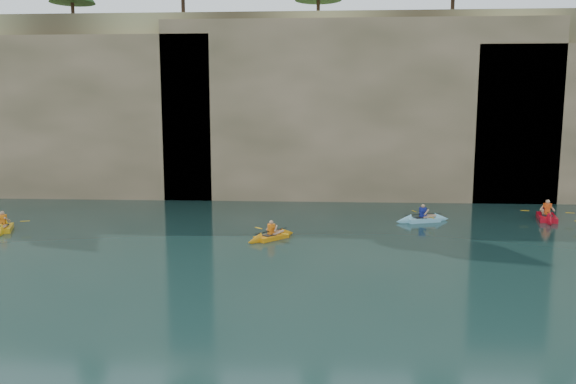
{
  "coord_description": "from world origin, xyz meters",
  "views": [
    {
      "loc": [
        -0.1,
        -12.79,
        5.73
      ],
      "look_at": [
        -1.23,
        5.42,
        3.0
      ],
      "focal_mm": 35.0,
      "sensor_mm": 36.0,
      "label": 1
    }
  ],
  "objects": [
    {
      "name": "sea_cave_west",
      "position": [
        -18.0,
        21.95,
        2.0
      ],
      "size": [
        4.5,
        1.0,
        4.0
      ],
      "primitive_type": "cube",
      "color": "black",
      "rests_on": "ground"
    },
    {
      "name": "kayaker_ltblue_mid",
      "position": [
        5.01,
        15.57,
        0.14
      ],
      "size": [
        3.03,
        2.15,
        1.13
      ],
      "rotation": [
        0.0,
        0.0,
        0.34
      ],
      "color": "#88CEE4",
      "rests_on": "ground"
    },
    {
      "name": "ground",
      "position": [
        0.0,
        0.0,
        0.0
      ],
      "size": [
        160.0,
        160.0,
        0.0
      ],
      "primitive_type": "plane",
      "color": "black",
      "rests_on": "ground"
    },
    {
      "name": "cliff_slab_west",
      "position": [
        -20.0,
        22.6,
        5.28
      ],
      "size": [
        26.0,
        2.4,
        10.56
      ],
      "primitive_type": "cube",
      "color": "tan",
      "rests_on": "ground"
    },
    {
      "name": "kayaker_red_far",
      "position": [
        11.52,
        16.51,
        0.16
      ],
      "size": [
        2.5,
        3.64,
        1.31
      ],
      "rotation": [
        0.0,
        0.0,
        1.32
      ],
      "color": "red",
      "rests_on": "ground"
    },
    {
      "name": "cliff_slab_center",
      "position": [
        2.0,
        22.6,
        5.7
      ],
      "size": [
        24.0,
        2.4,
        11.4
      ],
      "primitive_type": "cube",
      "color": "tan",
      "rests_on": "ground"
    },
    {
      "name": "sea_cave_center",
      "position": [
        -4.0,
        21.95,
        1.6
      ],
      "size": [
        3.5,
        1.0,
        3.2
      ],
      "primitive_type": "cube",
      "color": "black",
      "rests_on": "ground"
    },
    {
      "name": "cliff",
      "position": [
        0.0,
        30.0,
        6.0
      ],
      "size": [
        70.0,
        16.0,
        12.0
      ],
      "primitive_type": "cube",
      "color": "tan",
      "rests_on": "ground"
    },
    {
      "name": "kayaker_yellow",
      "position": [
        -15.13,
        12.24,
        0.15
      ],
      "size": [
        2.16,
        2.9,
        1.17
      ],
      "rotation": [
        0.0,
        0.0,
        -1.16
      ],
      "color": "#F3AF14",
      "rests_on": "ground"
    },
    {
      "name": "kayaker_orange",
      "position": [
        -2.33,
        11.3,
        0.13
      ],
      "size": [
        2.31,
        2.5,
        1.05
      ],
      "rotation": [
        0.0,
        0.0,
        0.85
      ],
      "color": "orange",
      "rests_on": "ground"
    },
    {
      "name": "sea_cave_east",
      "position": [
        10.0,
        21.95,
        2.25
      ],
      "size": [
        5.0,
        1.0,
        4.5
      ],
      "primitive_type": "cube",
      "color": "black",
      "rests_on": "ground"
    }
  ]
}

